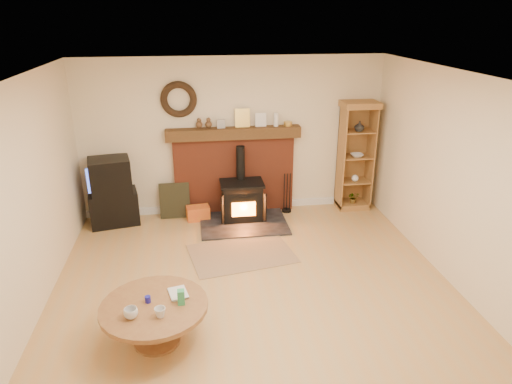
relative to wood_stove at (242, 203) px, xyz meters
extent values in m
plane|color=tan|center=(-0.09, -2.27, -0.32)|extent=(5.50, 5.50, 0.00)
cube|color=beige|center=(-0.09, 0.48, 0.98)|extent=(5.00, 0.02, 2.60)
cube|color=beige|center=(-2.59, -2.27, 0.98)|extent=(0.02, 5.50, 2.60)
cube|color=beige|center=(2.41, -2.27, 0.98)|extent=(0.02, 5.50, 2.60)
cube|color=white|center=(-0.09, -2.27, 2.28)|extent=(5.00, 5.50, 0.02)
cube|color=white|center=(-0.09, 0.46, -0.26)|extent=(5.00, 0.04, 0.12)
torus|color=black|center=(-0.94, 0.42, 1.63)|extent=(0.57, 0.11, 0.57)
cube|color=brown|center=(-0.09, 0.41, 0.33)|extent=(2.00, 0.15, 1.30)
cube|color=#3E2613|center=(-0.09, 0.37, 1.07)|extent=(2.20, 0.22, 0.18)
cube|color=#999999|center=(-0.29, 0.38, 1.23)|extent=(0.13, 0.05, 0.14)
cube|color=gold|center=(0.06, 0.40, 1.31)|extent=(0.24, 0.06, 0.30)
cube|color=white|center=(0.36, 0.40, 1.27)|extent=(0.18, 0.05, 0.22)
cylinder|color=white|center=(0.61, 0.38, 1.27)|extent=(0.08, 0.08, 0.22)
cylinder|color=gold|center=(0.81, 0.38, 1.20)|extent=(0.14, 0.14, 0.07)
cube|color=black|center=(0.00, -0.17, -0.30)|extent=(1.40, 1.00, 0.03)
cube|color=black|center=(0.00, 0.03, 0.01)|extent=(0.63, 0.45, 0.59)
cube|color=black|center=(0.00, 0.03, 0.32)|extent=(0.70, 0.50, 0.04)
cylinder|color=black|center=(0.00, 0.18, 0.62)|extent=(0.14, 0.14, 0.56)
cube|color=orange|center=(0.00, -0.20, -0.03)|extent=(0.38, 0.02, 0.24)
cube|color=black|center=(-0.29, -0.14, -0.01)|extent=(0.15, 0.20, 0.47)
cube|color=black|center=(0.29, -0.14, -0.01)|extent=(0.15, 0.20, 0.47)
cube|color=brown|center=(-0.15, -1.13, -0.31)|extent=(1.58, 1.22, 0.01)
cube|color=black|center=(-2.07, 0.20, -0.04)|extent=(0.83, 0.65, 0.55)
cube|color=black|center=(-2.07, 0.20, 0.51)|extent=(0.71, 0.63, 0.55)
cube|color=blue|center=(-2.13, -0.06, 0.54)|extent=(0.49, 0.11, 0.40)
cube|color=#9C6333|center=(1.98, 0.26, -0.27)|extent=(0.54, 0.39, 0.10)
cube|color=#9C6333|center=(1.98, 0.45, 0.59)|extent=(0.54, 0.02, 1.72)
cube|color=#9C6333|center=(1.72, 0.26, 0.59)|extent=(0.02, 0.39, 1.72)
cube|color=#9C6333|center=(2.24, 0.26, 0.59)|extent=(0.02, 0.39, 1.72)
cube|color=#9C6333|center=(1.98, 0.26, 1.51)|extent=(0.60, 0.43, 0.10)
cube|color=#9C6333|center=(1.98, 0.26, 0.18)|extent=(0.50, 0.35, 0.02)
cube|color=#9C6333|center=(1.98, 0.26, 0.62)|extent=(0.50, 0.35, 0.02)
cube|color=#9C6333|center=(1.98, 0.26, 1.06)|extent=(0.50, 0.35, 0.02)
imported|color=white|center=(1.98, 0.21, 1.16)|extent=(0.16, 0.16, 0.17)
imported|color=white|center=(1.98, 0.21, 0.65)|extent=(0.21, 0.21, 0.05)
sphere|color=white|center=(1.98, 0.21, 0.25)|extent=(0.12, 0.12, 0.12)
imported|color=#33955B|center=(1.98, 0.21, -0.11)|extent=(0.19, 0.16, 0.21)
cube|color=gold|center=(-0.73, 0.13, -0.20)|extent=(0.40, 0.28, 0.23)
cube|color=black|center=(-1.10, 0.28, -0.02)|extent=(0.50, 0.13, 0.59)
cylinder|color=black|center=(0.80, 0.23, -0.30)|extent=(0.16, 0.16, 0.04)
cylinder|color=black|center=(0.75, 0.23, 0.03)|extent=(0.02, 0.02, 0.70)
cylinder|color=black|center=(0.80, 0.23, 0.03)|extent=(0.02, 0.02, 0.70)
cylinder|color=black|center=(0.85, 0.23, 0.03)|extent=(0.02, 0.02, 0.70)
cylinder|color=brown|center=(-1.24, -2.86, -0.30)|extent=(0.48, 0.48, 0.03)
cylinder|color=brown|center=(-1.24, -2.86, -0.10)|extent=(0.18, 0.18, 0.39)
cylinder|color=brown|center=(-1.24, -2.86, 0.12)|extent=(1.10, 1.10, 0.05)
imported|color=white|center=(-1.44, -3.04, 0.20)|extent=(0.14, 0.14, 0.11)
imported|color=white|center=(-1.16, -3.07, 0.20)|extent=(0.11, 0.11, 0.10)
imported|color=#4C331E|center=(-1.08, -2.73, 0.16)|extent=(0.18, 0.25, 0.02)
cylinder|color=#161791|center=(-1.30, -2.81, 0.18)|extent=(0.06, 0.06, 0.07)
cube|color=#33955B|center=(-0.96, -2.88, 0.23)|extent=(0.07, 0.07, 0.16)
camera|label=1|loc=(-0.76, -6.84, 2.92)|focal=32.00mm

